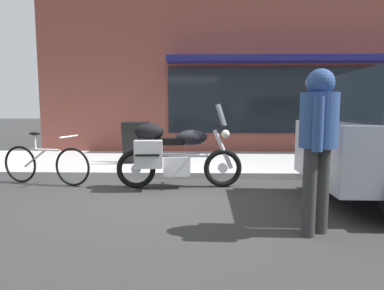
{
  "coord_description": "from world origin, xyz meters",
  "views": [
    {
      "loc": [
        0.59,
        -4.89,
        1.31
      ],
      "look_at": [
        0.44,
        0.63,
        0.7
      ],
      "focal_mm": 30.16,
      "sensor_mm": 36.0,
      "label": 1
    }
  ],
  "objects_px": {
    "touring_motorcycle": "(172,152)",
    "sandwich_board_sign": "(136,143)",
    "pedestrian_walking": "(318,131)",
    "parked_bicycle": "(45,164)"
  },
  "relations": [
    {
      "from": "touring_motorcycle",
      "to": "sandwich_board_sign",
      "type": "xyz_separation_m",
      "value": [
        -0.96,
        1.77,
        -0.03
      ]
    },
    {
      "from": "touring_motorcycle",
      "to": "parked_bicycle",
      "type": "distance_m",
      "value": 2.27
    },
    {
      "from": "parked_bicycle",
      "to": "pedestrian_walking",
      "type": "height_order",
      "value": "pedestrian_walking"
    },
    {
      "from": "sandwich_board_sign",
      "to": "pedestrian_walking",
      "type": "bearing_deg",
      "value": -54.68
    },
    {
      "from": "touring_motorcycle",
      "to": "sandwich_board_sign",
      "type": "distance_m",
      "value": 2.01
    },
    {
      "from": "touring_motorcycle",
      "to": "pedestrian_walking",
      "type": "bearing_deg",
      "value": -49.32
    },
    {
      "from": "pedestrian_walking",
      "to": "sandwich_board_sign",
      "type": "bearing_deg",
      "value": 125.32
    },
    {
      "from": "pedestrian_walking",
      "to": "touring_motorcycle",
      "type": "bearing_deg",
      "value": 130.68
    },
    {
      "from": "parked_bicycle",
      "to": "pedestrian_walking",
      "type": "relative_size",
      "value": 0.99
    },
    {
      "from": "sandwich_board_sign",
      "to": "touring_motorcycle",
      "type": "bearing_deg",
      "value": -61.55
    }
  ]
}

